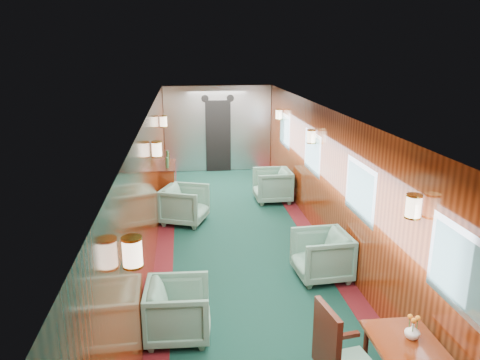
# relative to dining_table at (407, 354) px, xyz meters

# --- Properties ---
(room) EXTENTS (12.00, 12.10, 2.40)m
(room) POSITION_rel_dining_table_xyz_m (-1.10, 3.43, 1.07)
(room) COLOR #0E3228
(room) RESTS_ON ground
(bulkhead) EXTENTS (2.98, 0.17, 2.39)m
(bulkhead) POSITION_rel_dining_table_xyz_m (-1.10, 9.34, 0.62)
(bulkhead) COLOR silver
(bulkhead) RESTS_ON ground
(windows_right) EXTENTS (0.02, 8.60, 0.80)m
(windows_right) POSITION_rel_dining_table_xyz_m (0.39, 3.68, 0.88)
(windows_right) COLOR #ADB0B4
(windows_right) RESTS_ON ground
(wall_sconces) EXTENTS (2.97, 7.97, 0.25)m
(wall_sconces) POSITION_rel_dining_table_xyz_m (-1.10, 3.99, 1.22)
(wall_sconces) COLOR #FFE9C6
(wall_sconces) RESTS_ON ground
(dining_table) EXTENTS (0.64, 0.91, 0.67)m
(dining_table) POSITION_rel_dining_table_xyz_m (0.00, 0.00, 0.00)
(dining_table) COLOR #62240D
(dining_table) RESTS_ON ground
(side_chair) EXTENTS (0.60, 0.63, 1.19)m
(side_chair) POSITION_rel_dining_table_xyz_m (-0.71, -0.09, 0.08)
(side_chair) COLOR #225045
(side_chair) RESTS_ON ground
(credenza) EXTENTS (0.34, 1.09, 1.26)m
(credenza) POSITION_rel_dining_table_xyz_m (-2.44, 6.21, -0.07)
(credenza) COLOR #62240D
(credenza) RESTS_ON ground
(flower_vase) EXTENTS (0.15, 0.15, 0.15)m
(flower_vase) POSITION_rel_dining_table_xyz_m (0.08, 0.08, 0.18)
(flower_vase) COLOR silver
(flower_vase) RESTS_ON dining_table
(armchair_left_near) EXTENTS (0.80, 0.78, 0.70)m
(armchair_left_near) POSITION_rel_dining_table_xyz_m (-2.19, 1.40, -0.21)
(armchair_left_near) COLOR #225045
(armchair_left_near) RESTS_ON ground
(armchair_left_far) EXTENTS (1.06, 1.05, 0.75)m
(armchair_left_far) POSITION_rel_dining_table_xyz_m (-2.08, 5.26, -0.19)
(armchair_left_far) COLOR #225045
(armchair_left_far) RESTS_ON ground
(armchair_right_near) EXTENTS (0.85, 0.83, 0.73)m
(armchair_right_near) POSITION_rel_dining_table_xyz_m (-0.04, 2.66, -0.20)
(armchair_right_near) COLOR #225045
(armchair_right_near) RESTS_ON ground
(armchair_right_far) EXTENTS (0.83, 0.81, 0.75)m
(armchair_right_far) POSITION_rel_dining_table_xyz_m (-0.09, 6.39, -0.19)
(armchair_right_far) COLOR #225045
(armchair_right_far) RESTS_ON ground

